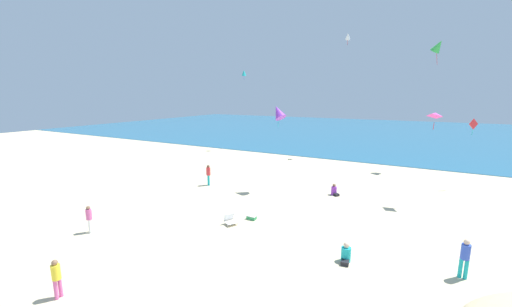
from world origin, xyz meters
TOP-DOWN VIEW (x-y plane):
  - ground_plane at (0.00, 10.00)m, footprint 120.00×120.00m
  - ocean_water at (0.00, 54.19)m, footprint 120.00×60.00m
  - beach_chair_far_left at (-1.27, 5.24)m, footprint 0.79×0.79m
  - cooler_box at (-0.60, 6.34)m, footprint 0.52×0.31m
  - person_0 at (2.35, 12.71)m, footprint 0.70×0.63m
  - person_1 at (9.03, 5.36)m, footprint 0.35×0.35m
  - person_2 at (-6.86, 1.06)m, footprint 0.39×0.39m
  - person_3 at (4.93, 4.43)m, footprint 0.44×0.69m
  - person_4 at (-6.66, 10.41)m, footprint 0.45×0.45m
  - person_6 at (-3.07, -2.52)m, footprint 0.31×0.31m
  - kite_magenta at (7.88, 13.83)m, footprint 0.86×0.79m
  - kite_green at (7.88, 24.21)m, footprint 1.46×1.34m
  - kite_red at (10.49, 19.10)m, footprint 0.61×0.54m
  - kite_teal at (-12.48, 25.54)m, footprint 0.57×0.59m
  - kite_purple at (-1.66, 12.05)m, footprint 1.40×1.16m
  - kite_white at (-0.48, 27.07)m, footprint 0.79×0.94m

SIDE VIEW (x-z plane):
  - ground_plane at x=0.00m, z-range 0.00..0.00m
  - ocean_water at x=0.00m, z-range 0.00..0.05m
  - cooler_box at x=-0.60m, z-range 0.00..0.22m
  - beach_chair_far_left at x=-1.27m, z-range -0.04..0.52m
  - person_0 at x=2.35m, z-range -0.10..0.68m
  - person_3 at x=4.93m, z-range -0.11..0.72m
  - person_2 at x=-6.86m, z-range 0.11..1.50m
  - person_6 at x=-3.07m, z-range 0.11..1.50m
  - person_1 at x=9.03m, z-range 0.12..1.68m
  - person_4 at x=-6.66m, z-range 0.12..1.71m
  - kite_red at x=10.49m, z-range 4.10..5.31m
  - kite_magenta at x=7.88m, z-range 5.03..6.17m
  - kite_purple at x=-1.66m, z-range 4.77..6.45m
  - kite_teal at x=-12.48m, z-range 8.90..10.07m
  - kite_green at x=7.88m, z-range 9.85..12.05m
  - kite_white at x=-0.48m, z-range 12.29..13.63m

